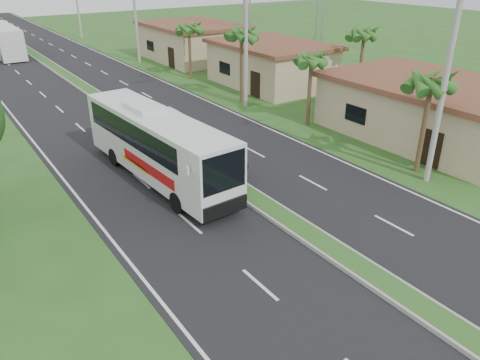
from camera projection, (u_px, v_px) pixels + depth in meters
ground at (333, 252)px, 17.89m from camera, size 180.00×180.00×0.00m
road_asphalt at (130, 118)px, 32.78m from camera, size 14.00×160.00×0.02m
median_strip at (130, 117)px, 32.74m from camera, size 1.20×160.00×0.18m
lane_edge_left at (30, 137)px, 29.37m from camera, size 0.12×160.00×0.01m
lane_edge_right at (212, 103)px, 36.20m from camera, size 0.12×160.00×0.01m
shop_near at (431, 109)px, 28.73m from camera, size 8.60×12.60×3.52m
shop_mid at (271, 64)px, 40.61m from camera, size 7.60×10.60×3.67m
shop_far at (192, 41)px, 51.01m from camera, size 8.60×11.60×3.82m
palm_verge_a at (432, 82)px, 22.67m from camera, size 2.40×2.40×5.45m
palm_verge_b at (312, 59)px, 29.74m from camera, size 2.40×2.40×5.05m
palm_verge_c at (242, 34)px, 34.32m from camera, size 2.40×2.40×5.85m
palm_verge_d at (189, 28)px, 41.53m from camera, size 2.40×2.40×5.25m
palm_behind_shop at (364, 34)px, 35.86m from camera, size 2.40×2.40×5.65m
utility_pole_a at (448, 68)px, 21.27m from camera, size 1.60×0.28×11.00m
utility_pole_b at (246, 20)px, 32.92m from camera, size 3.20×0.28×12.00m
utility_pole_c at (135, 6)px, 48.09m from camera, size 1.60×0.28×11.00m
coach_bus_main at (157, 142)px, 23.02m from camera, size 3.02×11.37×3.64m
coach_bus_far at (4, 39)px, 53.10m from camera, size 2.58×11.33×3.29m
motorcyclist at (233, 164)px, 23.60m from camera, size 1.98×0.64×2.18m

